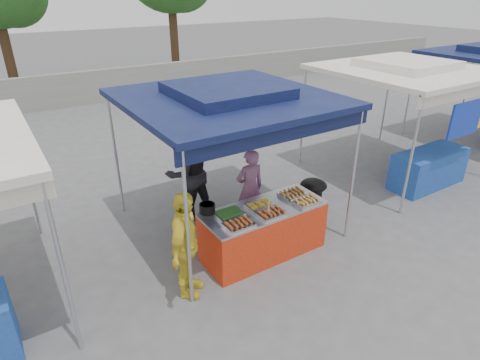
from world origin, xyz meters
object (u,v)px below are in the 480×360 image
vendor_table (263,231)px  helper_man (188,173)px  vendor_woman (250,188)px  wok_burner (313,196)px  customer_person (185,246)px  cooking_pot (207,208)px

vendor_table → helper_man: helper_man is taller
vendor_woman → helper_man: 1.17m
vendor_table → wok_burner: (1.39, 0.38, 0.06)m
wok_burner → customer_person: bearing=-175.3°
vendor_table → customer_person: (-1.46, -0.21, 0.38)m
vendor_table → customer_person: size_ratio=1.24×
vendor_table → helper_man: (-0.48, 1.70, 0.49)m
wok_burner → helper_man: (-1.87, 1.32, 0.43)m
vendor_woman → helper_man: helper_man is taller
wok_burner → customer_person: 2.93m
helper_man → customer_person: 2.15m
cooking_pot → helper_man: (0.34, 1.34, -0.01)m
cooking_pot → helper_man: 1.38m
wok_burner → customer_person: (-2.85, -0.59, 0.32)m
vendor_woman → helper_man: size_ratio=0.81×
cooking_pot → vendor_table: bearing=-24.0°
helper_man → customer_person: (-0.98, -1.91, -0.11)m
wok_burner → customer_person: size_ratio=0.51×
cooking_pot → wok_burner: (2.20, 0.02, -0.43)m
cooking_pot → helper_man: size_ratio=0.13×
helper_man → vendor_table: bearing=102.2°
vendor_woman → cooking_pot: bearing=29.9°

